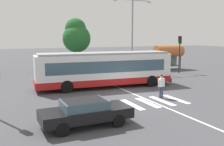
% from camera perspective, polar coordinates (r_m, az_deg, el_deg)
% --- Properties ---
extents(ground_plane, '(160.00, 160.00, 0.00)m').
position_cam_1_polar(ground_plane, '(19.32, 4.97, -5.07)').
color(ground_plane, '#47474C').
extents(city_transit_bus, '(12.15, 3.48, 3.06)m').
position_cam_1_polar(city_transit_bus, '(22.18, -1.65, 0.86)').
color(city_transit_bus, black).
rests_on(city_transit_bus, ground_plane).
extents(pedestrian_crossing_street, '(0.58, 0.33, 1.72)m').
position_cam_1_polar(pedestrian_crossing_street, '(18.61, 11.02, -2.66)').
color(pedestrian_crossing_street, '#333856').
rests_on(pedestrian_crossing_street, ground_plane).
extents(foreground_sedan, '(4.52, 1.91, 1.35)m').
position_cam_1_polar(foreground_sedan, '(12.79, -5.98, -8.52)').
color(foreground_sedan, black).
rests_on(foreground_sedan, ground_plane).
extents(parked_car_blue, '(1.97, 4.55, 1.35)m').
position_cam_1_polar(parked_car_blue, '(32.27, -14.22, 1.47)').
color(parked_car_blue, black).
rests_on(parked_car_blue, ground_plane).
extents(parked_car_silver, '(2.05, 4.59, 1.35)m').
position_cam_1_polar(parked_car_silver, '(33.26, -9.51, 1.81)').
color(parked_car_silver, black).
rests_on(parked_car_silver, ground_plane).
extents(parked_car_teal, '(2.12, 4.61, 1.35)m').
position_cam_1_polar(parked_car_teal, '(33.71, -4.99, 1.97)').
color(parked_car_teal, black).
rests_on(parked_car_teal, ground_plane).
extents(traffic_light_far_corner, '(0.33, 0.32, 4.46)m').
position_cam_1_polar(traffic_light_far_corner, '(31.76, 14.93, 5.39)').
color(traffic_light_far_corner, '#28282B').
rests_on(traffic_light_far_corner, ground_plane).
extents(bus_stop_shelter, '(4.12, 1.54, 3.25)m').
position_cam_1_polar(bus_stop_shelter, '(34.92, 12.61, 4.74)').
color(bus_stop_shelter, '#28282B').
rests_on(bus_stop_shelter, ground_plane).
extents(twin_arm_street_lamp, '(5.30, 0.32, 8.91)m').
position_cam_1_polar(twin_arm_street_lamp, '(31.67, 4.59, 10.24)').
color(twin_arm_street_lamp, '#939399').
rests_on(twin_arm_street_lamp, ground_plane).
extents(background_tree_right, '(4.30, 4.30, 7.20)m').
position_cam_1_polar(background_tree_right, '(39.78, -8.02, 8.31)').
color(background_tree_right, brown).
rests_on(background_tree_right, ground_plane).
extents(crosswalk_painted_stripes, '(6.36, 2.77, 0.01)m').
position_cam_1_polar(crosswalk_painted_stripes, '(17.12, 6.28, -6.83)').
color(crosswalk_painted_stripes, silver).
rests_on(crosswalk_painted_stripes, ground_plane).
extents(lane_center_line, '(0.16, 24.00, 0.01)m').
position_cam_1_polar(lane_center_line, '(21.15, 2.87, -3.87)').
color(lane_center_line, silver).
rests_on(lane_center_line, ground_plane).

